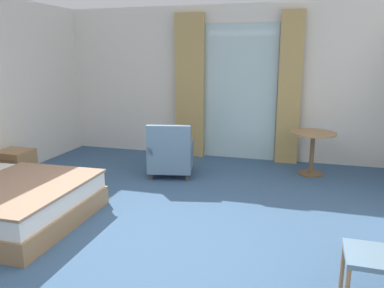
% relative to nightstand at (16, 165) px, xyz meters
% --- Properties ---
extents(ground, '(6.67, 7.85, 0.10)m').
position_rel_nightstand_xyz_m(ground, '(2.74, -1.28, -0.29)').
color(ground, '#38567A').
extents(wall_back, '(6.27, 0.12, 2.81)m').
position_rel_nightstand_xyz_m(wall_back, '(2.74, 2.38, 1.17)').
color(wall_back, silver).
rests_on(wall_back, ground).
extents(balcony_glass_door, '(1.39, 0.02, 2.47)m').
position_rel_nightstand_xyz_m(balcony_glass_door, '(3.11, 2.30, 1.00)').
color(balcony_glass_door, silver).
rests_on(balcony_glass_door, ground).
extents(curtain_panel_left, '(0.56, 0.10, 2.67)m').
position_rel_nightstand_xyz_m(curtain_panel_left, '(2.19, 2.20, 1.10)').
color(curtain_panel_left, tan).
rests_on(curtain_panel_left, ground).
extents(curtain_panel_right, '(0.40, 0.10, 2.67)m').
position_rel_nightstand_xyz_m(curtain_panel_right, '(4.02, 2.20, 1.10)').
color(curtain_panel_right, tan).
rests_on(curtain_panel_right, ground).
extents(nightstand, '(0.48, 0.46, 0.48)m').
position_rel_nightstand_xyz_m(nightstand, '(0.00, 0.00, 0.00)').
color(nightstand, '#9E754C').
rests_on(nightstand, ground).
extents(armchair_by_window, '(0.82, 0.84, 0.87)m').
position_rel_nightstand_xyz_m(armchair_by_window, '(2.27, 0.88, 0.10)').
color(armchair_by_window, slate).
rests_on(armchair_by_window, ground).
extents(round_cafe_table, '(0.72, 0.72, 0.71)m').
position_rel_nightstand_xyz_m(round_cafe_table, '(4.45, 1.59, 0.29)').
color(round_cafe_table, '#9E754C').
rests_on(round_cafe_table, ground).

